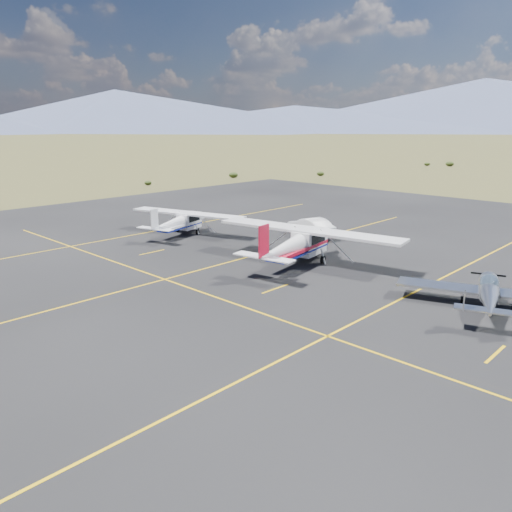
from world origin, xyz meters
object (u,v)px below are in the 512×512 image
aircraft_low_wing (489,292)px  aircraft_cessna (298,243)px  sedan (311,227)px  aircraft_plain (180,221)px

aircraft_low_wing → aircraft_cessna: (-0.20, 11.11, 0.51)m
aircraft_low_wing → sedan: size_ratio=1.87×
aircraft_cessna → aircraft_plain: size_ratio=1.26×
aircraft_cessna → sedan: (6.84, 4.30, -0.64)m
aircraft_plain → sedan: aircraft_plain is taller
aircraft_cessna → sedan: size_ratio=2.80×
aircraft_low_wing → sedan: 16.78m
aircraft_plain → aircraft_low_wing: bearing=-106.0°
aircraft_plain → sedan: 9.95m
aircraft_cessna → sedan: aircraft_cessna is taller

